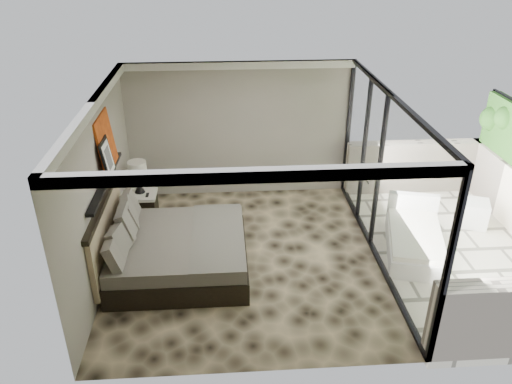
{
  "coord_description": "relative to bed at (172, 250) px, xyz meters",
  "views": [
    {
      "loc": [
        -0.31,
        -7.06,
        4.93
      ],
      "look_at": [
        0.21,
        0.4,
        1.06
      ],
      "focal_mm": 35.0,
      "sensor_mm": 36.0,
      "label": 1
    }
  ],
  "objects": [
    {
      "name": "terrace_slab",
      "position": [
        4.95,
        0.2,
        -0.42
      ],
      "size": [
        3.0,
        5.0,
        0.12
      ],
      "primitive_type": "cube",
      "color": "beige",
      "rests_on": "ground"
    },
    {
      "name": "left_wall",
      "position": [
        -1.04,
        0.2,
        1.04
      ],
      "size": [
        0.02,
        5.0,
        2.8
      ],
      "primitive_type": "cube",
      "color": "gray",
      "rests_on": "floor"
    },
    {
      "name": "ceiling",
      "position": [
        1.2,
        0.2,
        2.43
      ],
      "size": [
        4.5,
        5.0,
        0.02
      ],
      "primitive_type": "cube",
      "color": "silver",
      "rests_on": "back_wall"
    },
    {
      "name": "bed",
      "position": [
        0.0,
        0.0,
        0.0
      ],
      "size": [
        2.24,
        2.17,
        1.24
      ],
      "color": "black",
      "rests_on": "floor"
    },
    {
      "name": "nightstand",
      "position": [
        -0.73,
        1.77,
        -0.07
      ],
      "size": [
        0.73,
        0.73,
        0.58
      ],
      "primitive_type": "cube",
      "rotation": [
        0.0,
        0.0,
        -0.32
      ],
      "color": "black",
      "rests_on": "floor"
    },
    {
      "name": "ottoman",
      "position": [
        5.57,
        1.04,
        -0.12
      ],
      "size": [
        0.63,
        0.63,
        0.49
      ],
      "primitive_type": "cube",
      "rotation": [
        0.0,
        0.0,
        -0.37
      ],
      "color": "silver",
      "rests_on": "terrace_slab"
    },
    {
      "name": "abstract_canvas",
      "position": [
        -0.99,
        0.74,
        1.61
      ],
      "size": [
        0.13,
        0.9,
        0.9
      ],
      "primitive_type": "cube",
      "rotation": [
        0.0,
        -0.1,
        0.0
      ],
      "color": "#A5360E",
      "rests_on": "picture_ledge"
    },
    {
      "name": "lounger",
      "position": [
        4.15,
        0.27,
        -0.14
      ],
      "size": [
        1.33,
        1.97,
        0.71
      ],
      "rotation": [
        0.0,
        0.0,
        -0.26
      ],
      "color": "silver",
      "rests_on": "terrace_slab"
    },
    {
      "name": "back_wall",
      "position": [
        1.2,
        2.69,
        1.04
      ],
      "size": [
        4.5,
        0.02,
        2.8
      ],
      "primitive_type": "cube",
      "color": "gray",
      "rests_on": "floor"
    },
    {
      "name": "framed_print",
      "position": [
        -0.94,
        0.46,
        1.46
      ],
      "size": [
        0.11,
        0.5,
        0.6
      ],
      "primitive_type": "cube",
      "rotation": [
        0.0,
        -0.14,
        0.0
      ],
      "color": "black",
      "rests_on": "picture_ledge"
    },
    {
      "name": "picture_ledge",
      "position": [
        -0.98,
        0.3,
        1.14
      ],
      "size": [
        0.12,
        2.2,
        0.05
      ],
      "primitive_type": "cube",
      "color": "black",
      "rests_on": "left_wall"
    },
    {
      "name": "table_lamp",
      "position": [
        -0.75,
        1.81,
        0.56
      ],
      "size": [
        0.35,
        0.35,
        0.64
      ],
      "color": "black",
      "rests_on": "nightstand"
    },
    {
      "name": "floor",
      "position": [
        1.2,
        0.2,
        -0.36
      ],
      "size": [
        5.0,
        5.0,
        0.0
      ],
      "primitive_type": "plane",
      "color": "black",
      "rests_on": "ground"
    },
    {
      "name": "glass_wall",
      "position": [
        3.45,
        0.2,
        1.04
      ],
      "size": [
        0.08,
        5.0,
        2.8
      ],
      "primitive_type": "cube",
      "color": "white",
      "rests_on": "floor"
    }
  ]
}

